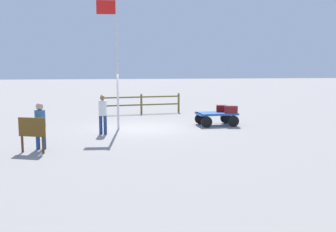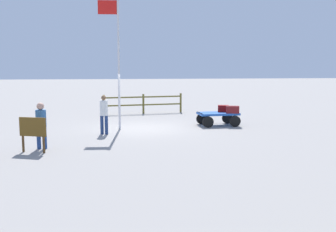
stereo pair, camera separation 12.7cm
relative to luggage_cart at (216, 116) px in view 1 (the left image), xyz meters
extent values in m
plane|color=gray|center=(3.64, 0.40, -0.45)|extent=(120.00, 120.00, 0.00)
cube|color=#2154AF|center=(-0.02, 0.00, 0.12)|extent=(1.98, 1.19, 0.10)
cube|color=#2154AF|center=(0.88, 0.07, 0.12)|extent=(0.16, 1.00, 0.10)
cylinder|color=black|center=(0.60, 0.59, -0.19)|extent=(0.53, 0.16, 0.53)
cylinder|color=black|center=(0.68, -0.49, -0.19)|extent=(0.53, 0.16, 0.53)
cylinder|color=black|center=(-0.73, 0.49, -0.19)|extent=(0.53, 0.16, 0.53)
cylinder|color=black|center=(-0.64, -0.59, -0.19)|extent=(0.53, 0.16, 0.53)
cube|color=maroon|center=(-0.35, -0.32, 0.33)|extent=(0.59, 0.49, 0.32)
cube|color=maroon|center=(-0.65, 0.30, 0.35)|extent=(0.66, 0.44, 0.35)
cylinder|color=navy|center=(5.24, 1.81, -0.06)|extent=(0.14, 0.14, 0.80)
cylinder|color=navy|center=(5.43, 1.75, -0.06)|extent=(0.14, 0.14, 0.80)
cylinder|color=silver|center=(5.34, 1.78, 0.67)|extent=(0.42, 0.42, 0.65)
sphere|color=brown|center=(5.34, 1.78, 1.09)|extent=(0.21, 0.21, 0.21)
cylinder|color=navy|center=(7.27, 4.45, -0.07)|extent=(0.14, 0.14, 0.78)
cylinder|color=navy|center=(7.47, 4.48, -0.07)|extent=(0.14, 0.14, 0.78)
cylinder|color=#32639B|center=(7.37, 4.46, 0.62)|extent=(0.41, 0.41, 0.60)
sphere|color=tan|center=(7.37, 4.46, 1.05)|extent=(0.25, 0.25, 0.25)
cylinder|color=silver|center=(4.69, 0.53, 2.46)|extent=(0.10, 0.10, 5.82)
cube|color=red|center=(5.16, 0.53, 4.96)|extent=(0.82, 0.06, 0.60)
cylinder|color=#4C3319|center=(7.17, 5.15, -0.18)|extent=(0.08, 0.08, 0.56)
cylinder|color=#4C3319|center=(7.89, 4.90, -0.18)|extent=(0.08, 0.08, 0.56)
cube|color=brown|center=(7.53, 5.02, 0.42)|extent=(0.92, 0.37, 0.64)
cylinder|color=brown|center=(1.02, -5.36, 0.13)|extent=(0.12, 0.12, 1.17)
cylinder|color=brown|center=(3.33, -4.97, 0.13)|extent=(0.12, 0.12, 1.17)
cylinder|color=brown|center=(5.65, -4.58, 0.13)|extent=(0.12, 0.12, 1.17)
cube|color=brown|center=(3.33, -4.97, 0.54)|extent=(4.64, 0.86, 0.08)
cube|color=brown|center=(3.33, -4.97, 0.07)|extent=(4.64, 0.86, 0.08)
camera|label=1|loc=(4.62, 18.30, 2.50)|focal=41.82mm
camera|label=2|loc=(4.49, 18.31, 2.50)|focal=41.82mm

